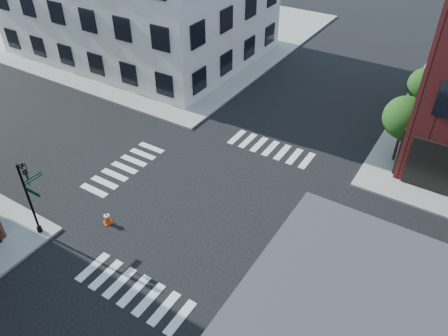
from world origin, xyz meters
TOP-DOWN VIEW (x-y plane):
  - ground at (0.00, 0.00)m, footprint 120.00×120.00m
  - sidewalk_nw at (-21.00, 21.00)m, footprint 30.00×30.00m
  - tree_near at (7.56, 9.98)m, footprint 2.69×2.69m
  - tree_far at (7.56, 15.98)m, footprint 2.43×2.43m
  - signal_pole at (-6.72, -6.68)m, footprint 1.29×1.24m
  - box_truck at (11.44, -1.79)m, footprint 8.36×2.69m
  - traffic_cone at (-4.29, -4.29)m, footprint 0.57×0.57m

SIDE VIEW (x-z plane):
  - ground at x=0.00m, z-range 0.00..0.00m
  - sidewalk_nw at x=-21.00m, z-range 0.00..0.15m
  - traffic_cone at x=-4.29m, z-range -0.01..0.79m
  - box_truck at x=11.44m, z-range 0.08..3.83m
  - signal_pole at x=-6.72m, z-range 0.56..5.16m
  - tree_far at x=7.56m, z-range 0.84..4.91m
  - tree_near at x=7.56m, z-range 0.91..5.41m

